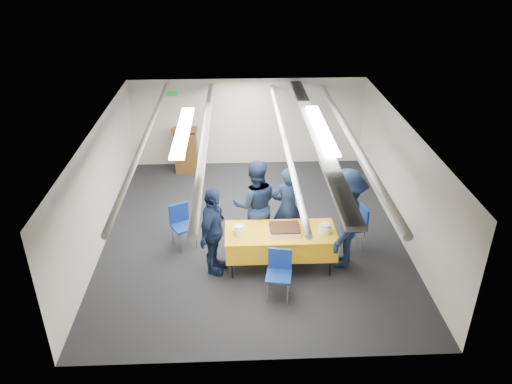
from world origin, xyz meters
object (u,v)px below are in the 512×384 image
sailor_b (255,205)px  sailor_d (345,219)px  sheet_cake (284,229)px  chair_left (181,221)px  chair_near (279,269)px  podium (186,149)px  sailor_c (213,232)px  chair_right (358,223)px  serving_table (280,241)px  sailor_a (287,208)px

sailor_b → sailor_d: bearing=153.6°
sheet_cake → chair_left: size_ratio=0.66×
chair_near → sailor_b: (-0.34, 1.53, 0.39)m
chair_near → podium: bearing=111.3°
podium → sailor_c: 4.42m
chair_near → chair_right: bearing=40.5°
sheet_cake → chair_right: size_ratio=0.66×
chair_near → sailor_d: 1.58m
serving_table → sheet_cake: 0.27m
sailor_a → chair_left: bearing=-8.1°
chair_right → sailor_b: 2.05m
podium → chair_near: bearing=-68.7°
chair_right → sheet_cake: bearing=-157.4°
sailor_c → sailor_a: bearing=-42.0°
serving_table → sailor_b: (-0.43, 0.74, 0.36)m
sheet_cake → chair_left: bearing=156.7°
chair_left → sailor_a: size_ratio=0.51×
sailor_d → chair_right: bearing=164.9°
sailor_a → sailor_d: bearing=141.2°
sheet_cake → chair_near: 0.86m
sailor_a → sailor_c: sailor_a is taller
sailor_b → podium: bearing=-68.7°
chair_near → chair_left: 2.42m
sailor_a → serving_table: bearing=70.3°
sailor_b → sailor_d: (1.60, -0.68, 0.04)m
chair_near → sailor_b: bearing=102.5°
sailor_a → sailor_b: sailor_b is taller
sailor_d → sailor_a: bearing=-103.3°
podium → sheet_cake: bearing=-63.5°
serving_table → sailor_a: (0.19, 0.72, 0.29)m
chair_right → sailor_d: bearing=-125.7°
chair_right → sailor_b: bearing=176.9°
chair_near → chair_right: size_ratio=1.00×
sailor_b → sheet_cake: bearing=120.5°
serving_table → chair_left: size_ratio=2.31×
podium → chair_left: podium is taller
sailor_b → sailor_c: size_ratio=1.09×
sailor_c → sailor_d: (2.38, 0.13, 0.12)m
podium → sailor_b: (1.63, -3.52, 0.31)m
chair_right → sailor_a: 1.43m
chair_near → sailor_b: sailor_b is taller
podium → chair_left: size_ratio=1.44×
chair_near → sailor_a: 1.57m
sailor_b → chair_near: bearing=99.0°
podium → sailor_c: size_ratio=0.74×
sheet_cake → chair_left: (-1.94, 0.84, -0.29)m
chair_left → sailor_c: bearing=-53.9°
sailor_b → serving_table: bearing=116.6°
serving_table → chair_left: (-1.88, 0.84, -0.03)m
chair_left → sailor_a: sailor_a is taller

